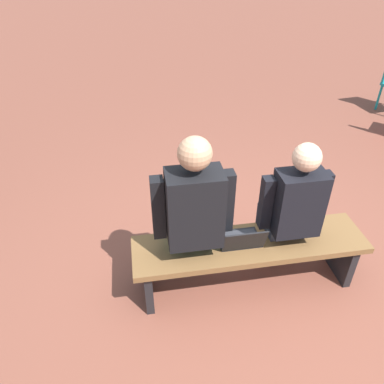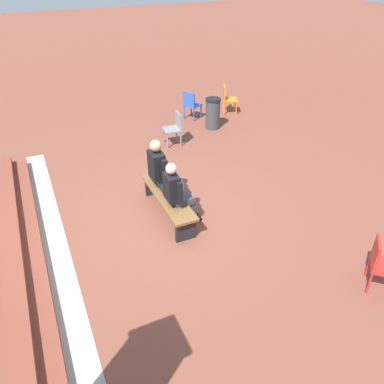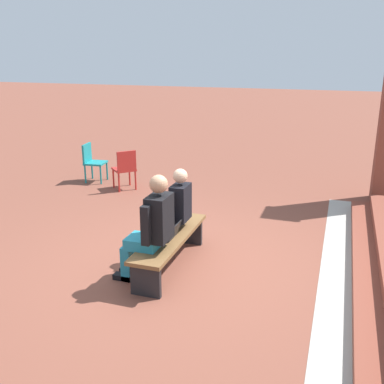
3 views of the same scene
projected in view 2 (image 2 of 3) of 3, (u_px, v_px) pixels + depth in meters
ground_plane at (163, 221)px, 7.06m from camera, size 60.00×60.00×0.00m
concrete_strip at (55, 245)px, 6.47m from camera, size 7.27×0.40×0.01m
brick_steps at (20, 249)px, 6.21m from camera, size 6.47×0.60×0.30m
bench at (168, 199)px, 7.02m from camera, size 1.80×0.44×0.45m
person_student at (177, 192)px, 6.62m from camera, size 0.51×0.64×1.28m
person_adult at (162, 170)px, 7.17m from camera, size 0.57×0.72×1.39m
laptop at (166, 191)px, 7.00m from camera, size 0.32×0.29×0.21m
plastic_chair_by_pillar at (175, 127)px, 9.54m from camera, size 0.45×0.45×0.84m
plastic_chair_near_bench_left at (381, 262)px, 5.44m from camera, size 0.59×0.59×0.84m
plastic_chair_far_left at (191, 103)px, 10.96m from camera, size 0.57×0.57×0.84m
plastic_chair_mid_courtyard at (228, 98)px, 11.38m from camera, size 0.56×0.56×0.84m
litter_bin at (213, 113)px, 10.43m from camera, size 0.42×0.42×0.86m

